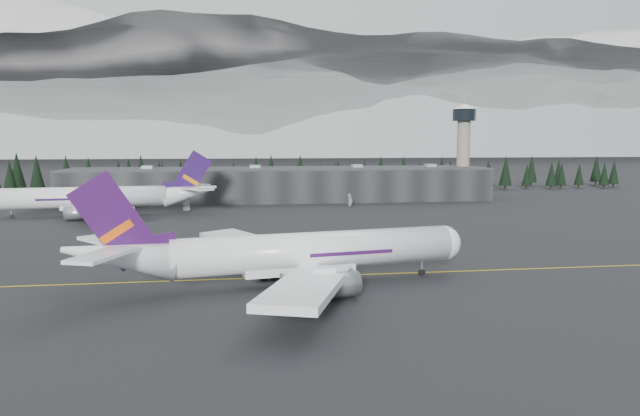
{
  "coord_description": "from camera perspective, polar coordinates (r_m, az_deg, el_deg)",
  "views": [
    {
      "loc": [
        -16.75,
        -95.26,
        22.52
      ],
      "look_at": [
        0.0,
        20.0,
        9.0
      ],
      "focal_mm": 32.0,
      "sensor_mm": 36.0,
      "label": 1
    }
  ],
  "objects": [
    {
      "name": "ground",
      "position": [
        99.31,
        1.67,
        -6.49
      ],
      "size": [
        1400.0,
        1400.0,
        0.0
      ],
      "primitive_type": "plane",
      "color": "black",
      "rests_on": "ground"
    },
    {
      "name": "taxiline",
      "position": [
        97.39,
        1.87,
        -6.75
      ],
      "size": [
        400.0,
        0.4,
        0.02
      ],
      "primitive_type": "cube",
      "color": "gold",
      "rests_on": "ground"
    },
    {
      "name": "terminal",
      "position": [
        221.49,
        -3.91,
        2.41
      ],
      "size": [
        160.0,
        30.0,
        12.6
      ],
      "color": "black",
      "rests_on": "ground"
    },
    {
      "name": "control_tower",
      "position": [
        241.38,
        14.17,
        6.63
      ],
      "size": [
        10.0,
        10.0,
        37.7
      ],
      "color": "gray",
      "rests_on": "ground"
    },
    {
      "name": "treeline",
      "position": [
        258.24,
        -4.54,
        3.27
      ],
      "size": [
        360.0,
        20.0,
        15.0
      ],
      "primitive_type": "cube",
      "color": "black",
      "rests_on": "ground"
    },
    {
      "name": "mountain_ridge",
      "position": [
        1095.62,
        -7.42,
        5.39
      ],
      "size": [
        4400.0,
        900.0,
        420.0
      ],
      "primitive_type": null,
      "color": "white",
      "rests_on": "ground"
    },
    {
      "name": "jet_main",
      "position": [
        89.27,
        -3.77,
        -4.55
      ],
      "size": [
        63.01,
        57.74,
        18.63
      ],
      "rotation": [
        0.0,
        0.0,
        0.16
      ],
      "color": "white",
      "rests_on": "ground"
    },
    {
      "name": "jet_parked",
      "position": [
        186.54,
        -20.8,
        1.0
      ],
      "size": [
        68.08,
        62.61,
        20.03
      ],
      "rotation": [
        0.0,
        0.0,
        3.24
      ],
      "color": "white",
      "rests_on": "ground"
    },
    {
      "name": "gse_vehicle_a",
      "position": [
        192.16,
        -13.21,
        -0.09
      ],
      "size": [
        3.03,
        5.08,
        1.32
      ],
      "primitive_type": "imported",
      "rotation": [
        0.0,
        0.0,
        0.18
      ],
      "color": "silver",
      "rests_on": "ground"
    },
    {
      "name": "gse_vehicle_b",
      "position": [
        200.76,
        3.04,
        0.39
      ],
      "size": [
        4.61,
        1.95,
        1.56
      ],
      "primitive_type": "imported",
      "rotation": [
        0.0,
        0.0,
        -1.55
      ],
      "color": "silver",
      "rests_on": "ground"
    }
  ]
}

